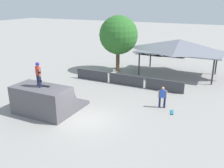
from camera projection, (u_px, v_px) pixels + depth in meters
ground_plane at (88, 120)px, 17.32m from camera, size 160.00×160.00×0.00m
quarter_pipe_ramp at (45, 100)px, 18.32m from camera, size 4.21×4.15×2.07m
skater_on_deck at (38, 73)px, 17.40m from camera, size 0.74×0.51×1.77m
skateboard_on_deck at (46, 86)px, 17.71m from camera, size 0.77×0.21×0.09m
bystander_walking at (162, 96)px, 19.03m from camera, size 0.68×0.33×1.69m
skateboard_on_ground at (172, 112)px, 18.37m from camera, size 0.37×0.81×0.09m
barrier_fence at (126, 80)px, 24.25m from camera, size 11.14×0.12×1.05m
pavilion_shelter at (179, 46)px, 26.86m from camera, size 8.94×4.78×3.94m
tree_beside_pavilion at (117, 33)px, 27.83m from camera, size 2.89×2.89×5.86m
tree_far_back at (119, 35)px, 27.92m from camera, size 4.34×4.34×6.37m
parked_car_white at (152, 51)px, 38.00m from camera, size 4.10×1.95×1.27m
parked_car_silver at (172, 52)px, 36.99m from camera, size 4.28×1.81×1.27m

